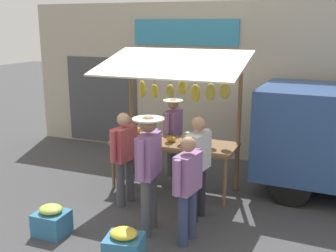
{
  "coord_description": "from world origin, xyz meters",
  "views": [
    {
      "loc": [
        -2.58,
        6.58,
        2.94
      ],
      "look_at": [
        0.0,
        0.3,
        1.25
      ],
      "focal_mm": 44.11,
      "sensor_mm": 36.0,
      "label": 1
    }
  ],
  "objects_px": {
    "shopper_with_ponytail": "(124,153)",
    "shopper_with_shopping_bag": "(188,184)",
    "shopper_in_grey_tee": "(198,161)",
    "produce_crate_near": "(124,246)",
    "produce_crate_side": "(52,221)",
    "vendor_with_sunhat": "(173,130)",
    "shopper_in_striped_shirt": "(149,164)",
    "market_stall": "(176,105)"
  },
  "relations": [
    {
      "from": "shopper_in_grey_tee",
      "to": "produce_crate_side",
      "type": "height_order",
      "value": "shopper_in_grey_tee"
    },
    {
      "from": "shopper_in_striped_shirt",
      "to": "shopper_with_ponytail",
      "type": "bearing_deg",
      "value": 41.61
    },
    {
      "from": "shopper_in_grey_tee",
      "to": "shopper_in_striped_shirt",
      "type": "height_order",
      "value": "shopper_in_striped_shirt"
    },
    {
      "from": "produce_crate_near",
      "to": "produce_crate_side",
      "type": "relative_size",
      "value": 1.16
    },
    {
      "from": "market_stall",
      "to": "shopper_with_shopping_bag",
      "type": "relative_size",
      "value": 1.66
    },
    {
      "from": "produce_crate_side",
      "to": "shopper_in_grey_tee",
      "type": "bearing_deg",
      "value": -144.74
    },
    {
      "from": "shopper_in_striped_shirt",
      "to": "shopper_in_grey_tee",
      "type": "bearing_deg",
      "value": -43.64
    },
    {
      "from": "vendor_with_sunhat",
      "to": "produce_crate_near",
      "type": "bearing_deg",
      "value": 12.97
    },
    {
      "from": "shopper_with_shopping_bag",
      "to": "produce_crate_side",
      "type": "relative_size",
      "value": 3.29
    },
    {
      "from": "vendor_with_sunhat",
      "to": "shopper_in_grey_tee",
      "type": "bearing_deg",
      "value": 34.42
    },
    {
      "from": "vendor_with_sunhat",
      "to": "shopper_with_ponytail",
      "type": "xyz_separation_m",
      "value": [
        0.2,
        1.65,
        0.0
      ]
    },
    {
      "from": "shopper_with_shopping_bag",
      "to": "shopper_in_striped_shirt",
      "type": "height_order",
      "value": "shopper_in_striped_shirt"
    },
    {
      "from": "shopper_in_grey_tee",
      "to": "shopper_in_striped_shirt",
      "type": "relative_size",
      "value": 0.94
    },
    {
      "from": "shopper_with_shopping_bag",
      "to": "shopper_in_grey_tee",
      "type": "xyz_separation_m",
      "value": [
        0.1,
        -0.72,
        0.08
      ]
    },
    {
      "from": "shopper_with_shopping_bag",
      "to": "shopper_in_striped_shirt",
      "type": "distance_m",
      "value": 0.63
    },
    {
      "from": "shopper_with_ponytail",
      "to": "shopper_with_shopping_bag",
      "type": "xyz_separation_m",
      "value": [
        -1.38,
        0.79,
        -0.03
      ]
    },
    {
      "from": "shopper_with_shopping_bag",
      "to": "produce_crate_near",
      "type": "distance_m",
      "value": 1.15
    },
    {
      "from": "shopper_with_ponytail",
      "to": "shopper_in_striped_shirt",
      "type": "bearing_deg",
      "value": -124.57
    },
    {
      "from": "shopper_in_striped_shirt",
      "to": "produce_crate_side",
      "type": "relative_size",
      "value": 3.76
    },
    {
      "from": "vendor_with_sunhat",
      "to": "shopper_in_striped_shirt",
      "type": "distance_m",
      "value": 2.45
    },
    {
      "from": "shopper_with_ponytail",
      "to": "shopper_in_striped_shirt",
      "type": "xyz_separation_m",
      "value": [
        -0.78,
        0.72,
        0.14
      ]
    },
    {
      "from": "vendor_with_sunhat",
      "to": "produce_crate_side",
      "type": "relative_size",
      "value": 3.33
    },
    {
      "from": "market_stall",
      "to": "shopper_in_grey_tee",
      "type": "relative_size",
      "value": 1.55
    },
    {
      "from": "shopper_with_shopping_bag",
      "to": "produce_crate_near",
      "type": "xyz_separation_m",
      "value": [
        0.57,
        0.76,
        -0.65
      ]
    },
    {
      "from": "market_stall",
      "to": "produce_crate_side",
      "type": "height_order",
      "value": "market_stall"
    },
    {
      "from": "produce_crate_near",
      "to": "produce_crate_side",
      "type": "xyz_separation_m",
      "value": [
        1.29,
        -0.22,
        -0.0
      ]
    },
    {
      "from": "produce_crate_near",
      "to": "shopper_in_grey_tee",
      "type": "bearing_deg",
      "value": -107.99
    },
    {
      "from": "vendor_with_sunhat",
      "to": "produce_crate_side",
      "type": "bearing_deg",
      "value": -10.74
    },
    {
      "from": "shopper_with_shopping_bag",
      "to": "produce_crate_side",
      "type": "bearing_deg",
      "value": 114.15
    },
    {
      "from": "market_stall",
      "to": "produce_crate_side",
      "type": "distance_m",
      "value": 2.84
    },
    {
      "from": "shopper_in_grey_tee",
      "to": "produce_crate_near",
      "type": "relative_size",
      "value": 3.04
    },
    {
      "from": "produce_crate_near",
      "to": "market_stall",
      "type": "bearing_deg",
      "value": -83.67
    },
    {
      "from": "shopper_in_grey_tee",
      "to": "vendor_with_sunhat",
      "type": "bearing_deg",
      "value": 40.65
    },
    {
      "from": "shopper_in_grey_tee",
      "to": "market_stall",
      "type": "bearing_deg",
      "value": 44.63
    },
    {
      "from": "market_stall",
      "to": "shopper_in_striped_shirt",
      "type": "xyz_separation_m",
      "value": [
        -0.25,
        1.68,
        -0.53
      ]
    },
    {
      "from": "market_stall",
      "to": "shopper_with_ponytail",
      "type": "bearing_deg",
      "value": 61.34
    },
    {
      "from": "shopper_with_ponytail",
      "to": "produce_crate_near",
      "type": "relative_size",
      "value": 2.92
    },
    {
      "from": "shopper_with_ponytail",
      "to": "shopper_in_grey_tee",
      "type": "bearing_deg",
      "value": -84.89
    },
    {
      "from": "vendor_with_sunhat",
      "to": "produce_crate_side",
      "type": "height_order",
      "value": "vendor_with_sunhat"
    },
    {
      "from": "vendor_with_sunhat",
      "to": "shopper_with_ponytail",
      "type": "distance_m",
      "value": 1.67
    },
    {
      "from": "shopper_with_ponytail",
      "to": "vendor_with_sunhat",
      "type": "bearing_deg",
      "value": 1.37
    },
    {
      "from": "market_stall",
      "to": "produce_crate_near",
      "type": "bearing_deg",
      "value": 96.33
    }
  ]
}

